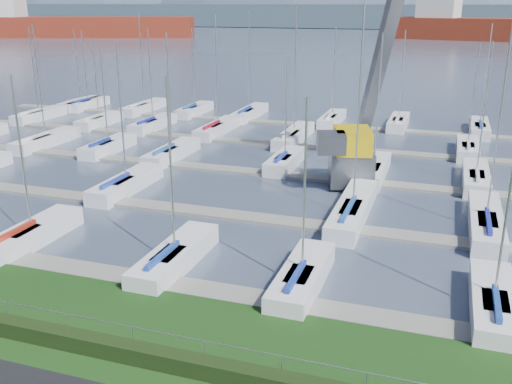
% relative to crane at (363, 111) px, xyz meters
% --- Properties ---
extents(water, '(800.00, 540.00, 0.20)m').
position_rel_crane_xyz_m(water, '(-3.69, 233.83, -5.73)').
color(water, '#455165').
extents(hedge, '(80.00, 0.70, 0.70)m').
position_rel_crane_xyz_m(hedge, '(-3.69, -26.57, -4.98)').
color(hedge, black).
rests_on(hedge, grass).
extents(fence, '(80.00, 0.04, 0.04)m').
position_rel_crane_xyz_m(fence, '(-3.69, -26.17, -4.13)').
color(fence, gray).
rests_on(fence, grass).
extents(foothill, '(900.00, 80.00, 12.00)m').
position_rel_crane_xyz_m(foothill, '(-3.69, 303.83, 0.67)').
color(foothill, '#455865').
rests_on(foothill, water).
extents(docks, '(90.00, 41.60, 0.25)m').
position_rel_crane_xyz_m(docks, '(-3.69, -0.17, -5.55)').
color(docks, slate).
rests_on(docks, water).
extents(crane, '(7.17, 13.09, 22.35)m').
position_rel_crane_xyz_m(crane, '(0.00, 0.00, 0.00)').
color(crane, slate).
rests_on(crane, water).
extents(cargo_ship_west, '(89.36, 45.69, 21.50)m').
position_rel_crane_xyz_m(cargo_ship_west, '(-140.14, 159.38, -1.67)').
color(cargo_ship_west, maroon).
rests_on(cargo_ship_west, water).
extents(sailboat_fleet, '(75.23, 49.70, 13.69)m').
position_rel_crane_xyz_m(sailboat_fleet, '(-4.22, 3.04, 0.06)').
color(sailboat_fleet, silver).
rests_on(sailboat_fleet, water).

